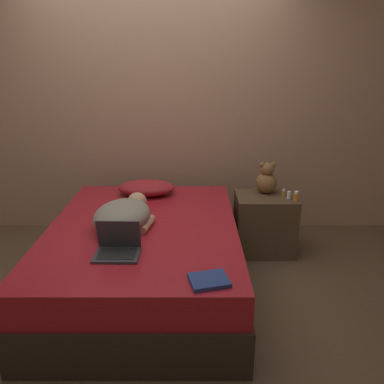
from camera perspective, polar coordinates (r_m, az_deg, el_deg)
name	(u,v)px	position (r m, az deg, el deg)	size (l,w,h in m)	color
ground_plane	(147,287)	(3.11, -6.94, -14.21)	(12.00, 12.00, 0.00)	brown
wall_back	(155,104)	(3.81, -5.62, 13.13)	(8.00, 0.06, 2.60)	tan
bed	(145,257)	(2.97, -7.16, -9.85)	(1.43, 1.85, 0.55)	#2D2319
nightstand	(265,224)	(3.56, 11.01, -4.77)	(0.54, 0.41, 0.55)	brown
pillow	(147,188)	(3.44, -6.88, 0.64)	(0.52, 0.32, 0.13)	maroon
person_lying	(125,214)	(2.81, -10.23, -3.35)	(0.49, 0.69, 0.19)	gray
laptop	(118,247)	(2.45, -11.22, -8.20)	(0.29, 0.21, 0.21)	#333338
teddy_bear	(267,180)	(3.50, 11.36, 1.87)	(0.19, 0.19, 0.29)	brown
bottle_white	(289,195)	(3.42, 14.61, -0.48)	(0.04, 0.04, 0.07)	white
bottle_orange	(297,196)	(3.39, 15.65, -0.60)	(0.04, 0.04, 0.09)	orange
bottle_amber	(284,193)	(3.47, 13.87, -0.12)	(0.03, 0.03, 0.07)	gold
book	(209,280)	(2.15, 2.67, -13.27)	(0.25, 0.22, 0.02)	navy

